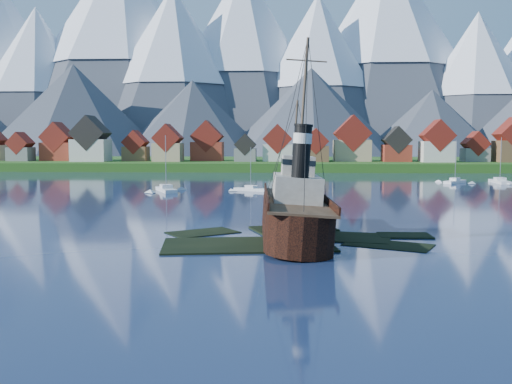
{
  "coord_description": "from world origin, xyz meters",
  "views": [
    {
      "loc": [
        0.96,
        -61.79,
        11.32
      ],
      "look_at": [
        -2.54,
        6.0,
        5.0
      ],
      "focal_mm": 40.0,
      "sensor_mm": 36.0,
      "label": 1
    }
  ],
  "objects_px": {
    "sailboat_a": "(166,190)",
    "sailboat_d": "(455,182)",
    "sailboat_e": "(500,182)",
    "sailboat_c": "(251,190)",
    "tugboat_wreck": "(292,211)"
  },
  "relations": [
    {
      "from": "sailboat_a",
      "to": "sailboat_e",
      "type": "bearing_deg",
      "value": -5.15
    },
    {
      "from": "tugboat_wreck",
      "to": "sailboat_e",
      "type": "relative_size",
      "value": 2.41
    },
    {
      "from": "sailboat_c",
      "to": "sailboat_e",
      "type": "xyz_separation_m",
      "value": [
        62.83,
        25.23,
        0.04
      ]
    },
    {
      "from": "sailboat_a",
      "to": "sailboat_c",
      "type": "bearing_deg",
      "value": -15.85
    },
    {
      "from": "sailboat_a",
      "to": "sailboat_d",
      "type": "height_order",
      "value": "sailboat_a"
    },
    {
      "from": "sailboat_c",
      "to": "sailboat_e",
      "type": "height_order",
      "value": "sailboat_e"
    },
    {
      "from": "sailboat_a",
      "to": "sailboat_d",
      "type": "bearing_deg",
      "value": -2.74
    },
    {
      "from": "sailboat_c",
      "to": "tugboat_wreck",
      "type": "bearing_deg",
      "value": -145.1
    },
    {
      "from": "tugboat_wreck",
      "to": "sailboat_d",
      "type": "bearing_deg",
      "value": 59.87
    },
    {
      "from": "tugboat_wreck",
      "to": "sailboat_a",
      "type": "bearing_deg",
      "value": 112.88
    },
    {
      "from": "tugboat_wreck",
      "to": "sailboat_a",
      "type": "height_order",
      "value": "tugboat_wreck"
    },
    {
      "from": "sailboat_d",
      "to": "sailboat_e",
      "type": "distance_m",
      "value": 11.61
    },
    {
      "from": "sailboat_c",
      "to": "sailboat_d",
      "type": "xyz_separation_m",
      "value": [
        51.24,
        24.56,
        0.04
      ]
    },
    {
      "from": "sailboat_c",
      "to": "sailboat_d",
      "type": "relative_size",
      "value": 0.86
    },
    {
      "from": "tugboat_wreck",
      "to": "sailboat_e",
      "type": "bearing_deg",
      "value": 54.11
    }
  ]
}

